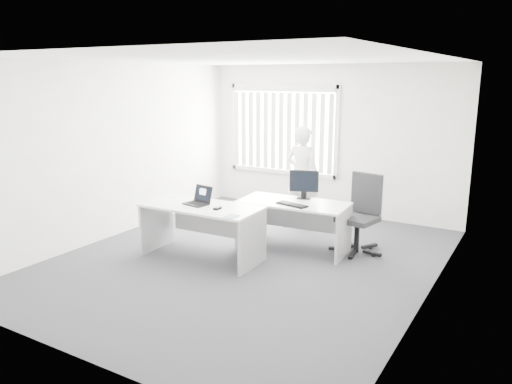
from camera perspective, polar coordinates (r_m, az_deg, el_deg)
The scene contains 18 objects.
ground at distance 7.26m, azimuth -0.98°, elevation -7.73°, with size 6.00×6.00×0.00m, color #404046.
wall_back at distance 9.54m, azimuth 8.51°, elevation 5.86°, with size 5.00×0.02×2.80m, color white.
wall_front at distance 4.67m, azimuth -20.72°, elevation -2.47°, with size 5.00×0.02×2.80m, color white.
wall_left at distance 8.45m, azimuth -15.66°, elevation 4.59°, with size 0.02×6.00×2.80m, color white.
wall_right at distance 5.99m, azimuth 19.80°, elevation 0.93°, with size 0.02×6.00×2.80m, color white.
ceiling at distance 6.79m, azimuth -1.07°, elevation 14.94°, with size 5.00×6.00×0.02m, color white.
window at distance 9.91m, azimuth 3.05°, elevation 7.12°, with size 2.32×0.06×1.76m, color silver.
blinds at distance 9.86m, azimuth 2.89°, elevation 6.92°, with size 2.20×0.10×1.50m, color silver, non-canonical shape.
desk_near at distance 7.22m, azimuth -6.22°, elevation -3.21°, with size 1.74×0.86×0.78m.
desk_far at distance 7.54m, azimuth 4.26°, elevation -2.67°, with size 1.68×0.88×0.74m.
office_chair at distance 7.65m, azimuth 11.69°, elevation -4.03°, with size 0.78×0.78×1.17m.
person at distance 8.78m, azimuth 5.33°, elevation 1.87°, with size 0.64×0.42×1.76m, color white.
laptop at distance 7.17m, azimuth -6.91°, elevation -0.44°, with size 0.33×0.30×0.26m, color black, non-canonical shape.
paper_sheet at distance 6.84m, azimuth -4.18°, elevation -2.18°, with size 0.29×0.21×0.00m, color white.
mouse at distance 6.91m, azimuth -4.44°, elevation -1.81°, with size 0.07×0.12×0.05m, color silver, non-canonical shape.
booklet at distance 6.56m, azimuth -2.82°, elevation -2.79°, with size 0.13×0.19×0.01m, color white.
keyboard at distance 7.29m, azimuth 4.15°, elevation -1.45°, with size 0.49×0.16×0.02m, color black.
monitor at distance 7.65m, azimuth 5.50°, elevation 0.85°, with size 0.44×0.13×0.44m, color black, non-canonical shape.
Camera 1 is at (3.56, -5.78, 2.59)m, focal length 35.00 mm.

